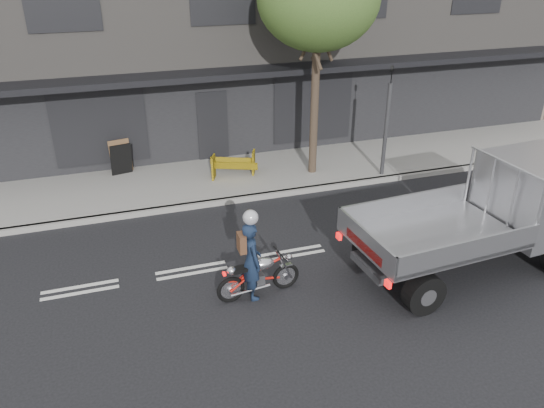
% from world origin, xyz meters
% --- Properties ---
extents(ground, '(80.00, 80.00, 0.00)m').
position_xyz_m(ground, '(0.00, 0.00, 0.00)').
color(ground, black).
rests_on(ground, ground).
extents(sidewalk, '(32.00, 3.20, 0.15)m').
position_xyz_m(sidewalk, '(0.00, 4.70, 0.07)').
color(sidewalk, gray).
rests_on(sidewalk, ground).
extents(kerb, '(32.00, 0.20, 0.15)m').
position_xyz_m(kerb, '(0.00, 3.10, 0.07)').
color(kerb, gray).
rests_on(kerb, ground).
extents(building_main, '(26.00, 10.00, 8.00)m').
position_xyz_m(building_main, '(0.00, 11.30, 4.00)').
color(building_main, slate).
rests_on(building_main, ground).
extents(traffic_light_pole, '(0.12, 0.12, 3.50)m').
position_xyz_m(traffic_light_pole, '(4.20, 3.35, 1.65)').
color(traffic_light_pole, '#2D2D30').
rests_on(traffic_light_pole, ground).
extents(motorcycle, '(1.84, 0.53, 0.95)m').
position_xyz_m(motorcycle, '(-1.20, -1.31, 0.49)').
color(motorcycle, black).
rests_on(motorcycle, ground).
extents(rider, '(0.47, 0.66, 1.72)m').
position_xyz_m(rider, '(-1.35, -1.31, 0.86)').
color(rider, '#15223A').
rests_on(rider, ground).
extents(flatbed_ute, '(5.56, 2.58, 2.51)m').
position_xyz_m(flatbed_ute, '(4.76, -1.69, 1.43)').
color(flatbed_ute, black).
rests_on(flatbed_ute, ground).
extents(construction_barrier, '(1.46, 1.02, 0.76)m').
position_xyz_m(construction_barrier, '(-0.23, 4.43, 0.53)').
color(construction_barrier, yellow).
rests_on(construction_barrier, sidewalk).
extents(sandwich_board, '(0.72, 0.56, 1.02)m').
position_xyz_m(sandwich_board, '(-3.51, 5.75, 0.66)').
color(sandwich_board, black).
rests_on(sandwich_board, sidewalk).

